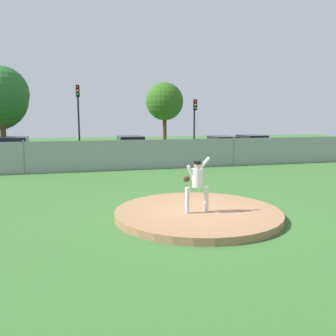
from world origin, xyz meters
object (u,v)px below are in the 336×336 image
Objects in this scene: pitcher_youth at (197,181)px; baseball at (208,201)px; parked_car_teal at (15,151)px; parked_car_white at (222,147)px; parked_car_charcoal at (130,148)px; parked_car_burgundy at (251,146)px; traffic_light_near at (78,108)px; traffic_light_far at (195,116)px.

pitcher_youth is 21.86× the size of baseball.
pitcher_youth is 16.80m from parked_car_teal.
parked_car_charcoal is at bearing 174.99° from parked_car_white.
baseball is at bearing -88.90° from parked_car_charcoal.
parked_car_burgundy is (9.30, 14.01, 0.53)m from baseball.
parked_car_charcoal is 0.82× the size of traffic_light_near.
parked_car_teal is 14.45m from parked_car_white.
baseball is 14.03m from parked_car_charcoal.
baseball is 0.02× the size of parked_car_charcoal.
baseball is 0.01× the size of traffic_light_near.
parked_car_teal reaches higher than parked_car_white.
parked_car_charcoal is at bearing -47.86° from traffic_light_near.
traffic_light_far is (6.70, 18.84, 1.97)m from pitcher_youth.
parked_car_charcoal is (-0.27, 14.02, 0.57)m from baseball.
traffic_light_far reaches higher than parked_car_white.
traffic_light_far is (5.90, 17.75, 2.86)m from baseball.
parked_car_white is (14.44, -0.71, -0.05)m from parked_car_teal.
parked_car_charcoal reaches higher than baseball.
parked_car_teal is 1.05× the size of parked_car_charcoal.
traffic_light_near is at bearing 41.41° from parked_car_teal.
parked_car_white is 11.54m from traffic_light_near.
parked_car_white is (6.56, 13.42, 0.54)m from baseball.
parked_car_charcoal is (-9.57, 0.00, 0.04)m from parked_car_burgundy.
baseball is 0.02× the size of parked_car_teal.
parked_car_teal is (-7.88, 14.14, 0.58)m from baseball.
baseball is 0.02× the size of parked_car_white.
traffic_light_near is at bearing 101.75° from baseball.
traffic_light_far reaches higher than parked_car_teal.
traffic_light_near reaches higher than parked_car_teal.
traffic_light_far is at bearing 70.44° from pitcher_youth.
baseball is 0.02× the size of parked_car_burgundy.
parked_car_teal is 1.05× the size of traffic_light_far.
parked_car_burgundy is 0.76× the size of traffic_light_near.
parked_car_teal is at bearing 177.17° from parked_car_white.
traffic_light_far reaches higher than baseball.
pitcher_youth reaches higher than parked_car_burgundy.
traffic_light_far is at bearing 132.36° from parked_car_burgundy.
traffic_light_near is (-2.91, 18.91, 2.57)m from pitcher_youth.
pitcher_youth is 0.36× the size of traffic_light_far.
parked_car_burgundy is at bearing -47.64° from traffic_light_far.
traffic_light_far is at bearing 98.66° from parked_car_white.
parked_car_white is 0.95× the size of traffic_light_far.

